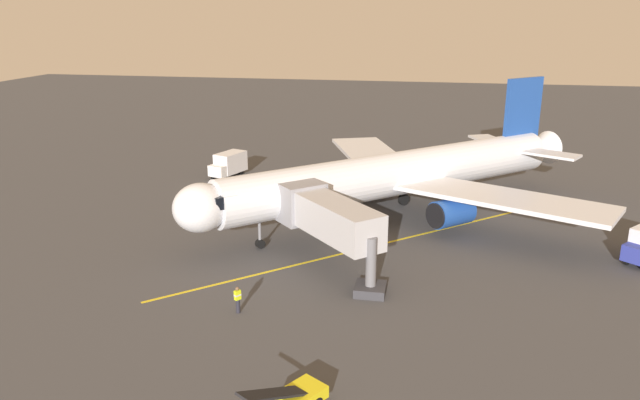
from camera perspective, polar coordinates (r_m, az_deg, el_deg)
The scene contains 8 objects.
ground_plane at distance 55.04m, azimuth 7.33°, elevation -1.49°, with size 220.00×220.00×0.00m, color #424244.
apron_lead_in_line at distance 48.84m, azimuth 6.64°, elevation -3.93°, with size 0.24×40.00×0.01m, color yellow.
airplane at distance 53.48m, azimuth 7.55°, elevation 2.43°, with size 33.36×32.76×11.50m.
jet_bridge at distance 43.01m, azimuth 0.40°, elevation -1.47°, with size 9.27×9.70×5.40m.
ground_crew_marshaller at distance 37.63m, azimuth -7.75°, elevation -9.25°, with size 0.44×0.47×1.71m.
tug_near_nose at distance 56.25m, azimuth -8.27°, elevation -0.36°, with size 2.31×2.71×1.50m.
box_truck_portside at distance 68.13m, azimuth -8.62°, elevation 3.35°, with size 3.37×4.99×2.62m.
belt_loader_starboard_side at distance 29.27m, azimuth -2.24°, elevation -17.97°, with size 3.47×4.50×2.32m.
Camera 1 is at (-3.00, 52.05, 17.63)m, focal length 34.01 mm.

